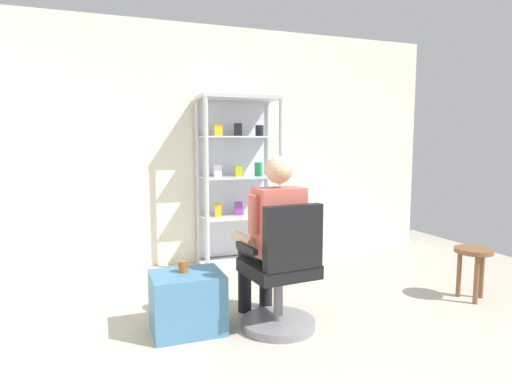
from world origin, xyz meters
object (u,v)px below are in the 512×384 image
Objects in this scene: office_chair at (282,279)px; storage_crate at (187,302)px; display_cabinet_main at (237,180)px; seated_shopkeeper at (272,232)px; wooden_stool at (473,259)px; tea_glass at (183,267)px.

storage_crate is at bearing 160.72° from office_chair.
display_cabinet_main is 1.98m from office_chair.
office_chair is 0.74× the size of seated_shopkeeper.
office_chair is 0.72m from storage_crate.
wooden_stool is at bearing 0.27° from office_chair.
wooden_stool is (2.52, -0.26, -0.11)m from tea_glass.
seated_shopkeeper is 15.16× the size of tea_glass.
wooden_stool is (1.84, 0.01, -0.03)m from office_chair.
seated_shopkeeper is (-0.28, -1.72, -0.25)m from display_cabinet_main.
seated_shopkeeper is at bearing 175.26° from wooden_stool.
display_cabinet_main is 1.93m from tea_glass.
display_cabinet_main is 1.76m from seated_shopkeeper.
tea_glass is at bearing -120.18° from display_cabinet_main.
seated_shopkeeper is 1.90m from wooden_stool.
seated_shopkeeper reaches higher than storage_crate.
wooden_stool is (1.58, -1.87, -0.60)m from display_cabinet_main.
display_cabinet_main is 1.47× the size of seated_shopkeeper.
tea_glass is at bearing 174.15° from wooden_stool.
tea_glass is at bearing 117.68° from storage_crate.
storage_crate is 0.26m from tea_glass.
office_chair is 1.87× the size of storage_crate.
office_chair is at bearing -21.50° from tea_glass.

